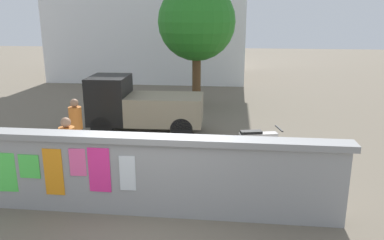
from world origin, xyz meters
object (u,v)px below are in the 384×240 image
object	(u,v)px
motorcycle	(257,143)
bicycle_near	(239,173)
auto_rickshaw_truck	(140,106)
tree_roadside	(197,22)
person_walking	(76,122)
person_bystander	(68,145)

from	to	relation	value
motorcycle	bicycle_near	world-z (taller)	bicycle_near
auto_rickshaw_truck	tree_roadside	size ratio (longest dim) A/B	0.73
person_walking	bicycle_near	bearing A→B (deg)	-18.92
bicycle_near	person_bystander	world-z (taller)	person_bystander
person_walking	tree_roadside	size ratio (longest dim) A/B	0.32
auto_rickshaw_truck	person_bystander	xyz separation A→B (m)	(-0.57, -4.21, 0.09)
auto_rickshaw_truck	bicycle_near	xyz separation A→B (m)	(3.17, -3.88, -0.54)
motorcycle	person_bystander	distance (m)	4.76
bicycle_near	motorcycle	bearing A→B (deg)	75.70
motorcycle	tree_roadside	world-z (taller)	tree_roadside
auto_rickshaw_truck	motorcycle	bearing A→B (deg)	-29.30
bicycle_near	person_bystander	xyz separation A→B (m)	(-3.74, -0.33, 0.62)
auto_rickshaw_truck	motorcycle	distance (m)	4.20
bicycle_near	tree_roadside	bearing A→B (deg)	102.68
motorcycle	tree_roadside	size ratio (longest dim) A/B	0.37
bicycle_near	tree_roadside	xyz separation A→B (m)	(-1.74, 7.72, 3.08)
motorcycle	person_bystander	size ratio (longest dim) A/B	1.16
person_bystander	auto_rickshaw_truck	bearing A→B (deg)	82.29
person_bystander	person_walking	bearing A→B (deg)	107.79
auto_rickshaw_truck	motorcycle	size ratio (longest dim) A/B	1.95
bicycle_near	person_walking	size ratio (longest dim) A/B	1.03
person_bystander	tree_roadside	world-z (taller)	tree_roadside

